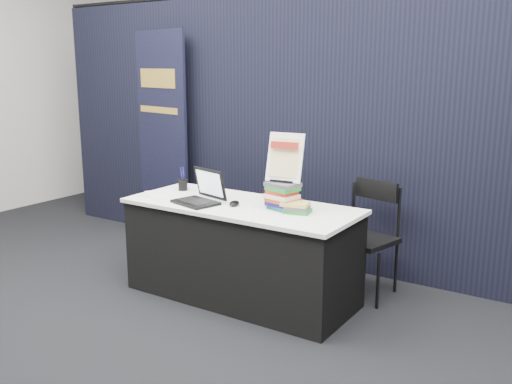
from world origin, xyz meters
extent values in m
plane|color=black|center=(0.00, 0.00, 0.00)|extent=(8.00, 8.00, 0.00)
cube|color=beige|center=(0.00, 4.00, 1.75)|extent=(8.00, 0.02, 3.50)
cube|color=black|center=(0.00, 1.60, 1.20)|extent=(6.00, 0.08, 2.40)
cube|color=black|center=(0.00, 0.55, 0.36)|extent=(1.76, 0.71, 0.72)
cube|color=silver|center=(0.00, 0.55, 0.73)|extent=(1.80, 0.75, 0.03)
cube|color=black|center=(-0.29, 0.37, 0.76)|extent=(0.38, 0.31, 0.02)
cube|color=black|center=(-0.29, 0.48, 0.89)|extent=(0.34, 0.14, 0.23)
cube|color=white|center=(-0.29, 0.48, 0.89)|extent=(0.29, 0.11, 0.18)
ellipsoid|color=black|center=(-0.01, 0.48, 0.77)|extent=(0.10, 0.13, 0.04)
cube|color=silver|center=(-0.75, 0.41, 0.75)|extent=(0.30, 0.21, 0.00)
cube|color=white|center=(-0.74, 0.48, 0.75)|extent=(0.37, 0.34, 0.00)
cube|color=white|center=(-0.50, 0.37, 0.75)|extent=(0.29, 0.22, 0.00)
cylinder|color=black|center=(-0.68, 0.68, 0.80)|extent=(0.09, 0.09, 0.10)
cube|color=#1C596C|center=(0.35, 0.58, 0.76)|extent=(0.23, 0.19, 0.03)
cube|color=#171353|center=(0.35, 0.58, 0.79)|extent=(0.23, 0.19, 0.03)
cube|color=#D14A1D|center=(0.35, 0.58, 0.82)|extent=(0.23, 0.19, 0.03)
cube|color=beige|center=(0.35, 0.58, 0.85)|extent=(0.23, 0.19, 0.03)
cube|color=#B1301C|center=(0.35, 0.58, 0.88)|extent=(0.23, 0.19, 0.03)
cube|color=#22802F|center=(0.35, 0.58, 0.91)|extent=(0.23, 0.19, 0.03)
cube|color=#47484C|center=(0.35, 0.58, 0.94)|extent=(0.23, 0.19, 0.03)
cube|color=#22802F|center=(0.48, 0.54, 0.76)|extent=(0.21, 0.17, 0.03)
cube|color=#47484C|center=(0.48, 0.54, 0.79)|extent=(0.21, 0.17, 0.03)
cube|color=#CEAF52|center=(0.48, 0.54, 0.82)|extent=(0.21, 0.17, 0.03)
cube|color=black|center=(0.35, 0.57, 0.96)|extent=(0.18, 0.04, 0.01)
cylinder|color=black|center=(0.27, 0.65, 1.07)|extent=(0.02, 0.09, 0.26)
cylinder|color=black|center=(0.42, 0.65, 1.07)|extent=(0.02, 0.09, 0.26)
cube|color=white|center=(0.35, 0.62, 1.13)|extent=(0.28, 0.14, 0.35)
cube|color=beige|center=(0.35, 0.61, 1.13)|extent=(0.22, 0.11, 0.28)
cube|color=maroon|center=(0.35, 0.60, 1.22)|extent=(0.21, 0.05, 0.05)
cube|color=black|center=(-1.67, 1.48, 0.04)|extent=(0.90, 0.28, 0.08)
cube|color=black|center=(-1.67, 1.50, 1.06)|extent=(0.84, 0.20, 2.12)
cube|color=gold|center=(-1.67, 1.48, 1.65)|extent=(0.57, 0.12, 0.19)
cube|color=gold|center=(-1.67, 1.48, 1.33)|extent=(0.62, 0.13, 0.06)
cylinder|color=black|center=(0.59, 0.92, 0.22)|extent=(0.02, 0.02, 0.43)
cylinder|color=black|center=(0.97, 0.92, 0.22)|extent=(0.02, 0.02, 0.43)
cylinder|color=black|center=(0.59, 1.31, 0.22)|extent=(0.02, 0.02, 0.43)
cylinder|color=black|center=(0.97, 1.31, 0.22)|extent=(0.02, 0.02, 0.43)
cube|color=black|center=(0.78, 1.12, 0.45)|extent=(0.49, 0.49, 0.04)
cube|color=black|center=(0.78, 1.31, 0.82)|extent=(0.38, 0.12, 0.15)
camera|label=1|loc=(2.40, -2.89, 1.78)|focal=40.00mm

